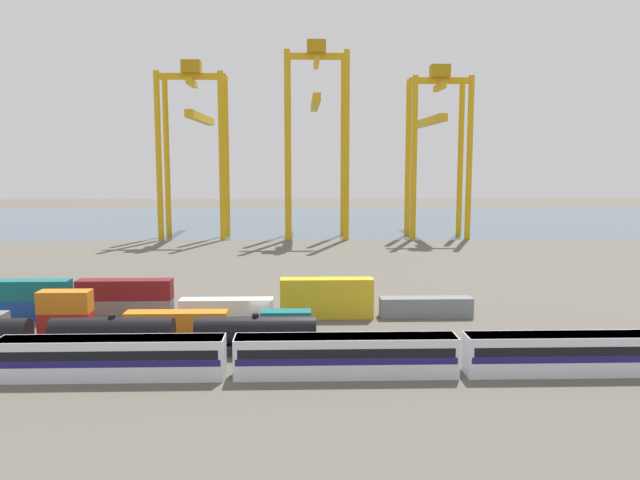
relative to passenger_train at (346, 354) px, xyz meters
The scene contains 19 objects.
ground_plane 62.40m from the passenger_train, 98.77° to the left, with size 420.00×420.00×0.00m, color #5B564C.
harbour_water 157.04m from the passenger_train, 93.47° to the left, with size 400.00×110.00×0.01m, color #475B6B.
passenger_train is the anchor object (origin of this frame).
freight_tank_row 25.26m from the passenger_train, 163.32° to the left, with size 43.04×2.92×4.38m.
shipping_container_1 35.84m from the passenger_train, 153.91° to the left, with size 6.04×2.44×2.60m, color #AD211C.
shipping_container_2 35.87m from the passenger_train, 153.91° to the left, with size 6.04×2.44×2.60m, color orange.
shipping_container_3 24.80m from the passenger_train, 140.52° to the left, with size 12.10×2.44×2.60m, color orange.
shipping_container_4 16.91m from the passenger_train, 111.09° to the left, with size 6.04×2.44×2.60m, color #146066.
shipping_container_5 45.97m from the passenger_train, 150.60° to the left, with size 12.10×2.44×2.60m, color #1C4299.
shipping_container_6 46.00m from the passenger_train, 150.60° to the left, with size 12.10×2.44×2.60m, color #146066.
shipping_container_7 35.20m from the passenger_train, 140.11° to the left, with size 12.10×2.44×2.60m, color slate.
shipping_container_8 35.23m from the passenger_train, 140.11° to the left, with size 12.10×2.44×2.60m, color maroon.
shipping_container_9 26.54m from the passenger_train, 121.73° to the left, with size 12.10×2.44×2.60m, color silver.
shipping_container_10 22.60m from the passenger_train, 92.31° to the left, with size 12.10×2.44×2.60m, color gold.
shipping_container_11 22.65m from the passenger_train, 92.31° to the left, with size 12.10×2.44×2.60m, color gold.
shipping_container_12 25.63m from the passenger_train, 61.72° to the left, with size 12.10×2.44×2.60m, color slate.
gantry_crane_west 119.23m from the passenger_train, 105.94° to the left, with size 17.39×41.14×45.49m.
gantry_crane_central 114.88m from the passenger_train, 90.06° to the left, with size 16.41×38.91×50.64m.
gantry_crane_east 118.88m from the passenger_train, 74.15° to the left, with size 15.82×39.70×44.66m.
Camera 1 is at (5.27, -80.46, 20.66)m, focal length 35.78 mm.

